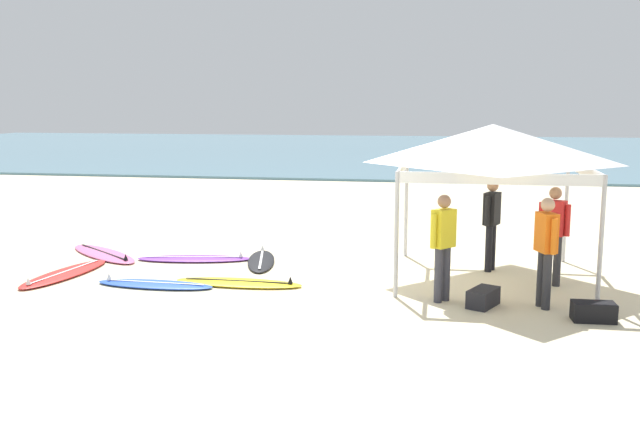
# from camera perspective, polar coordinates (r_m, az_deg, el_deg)

# --- Properties ---
(ground_plane) EXTENTS (80.00, 80.00, 0.00)m
(ground_plane) POSITION_cam_1_polar(r_m,az_deg,el_deg) (12.21, 1.68, -5.74)
(ground_plane) COLOR beige
(sea) EXTENTS (80.00, 36.00, 0.10)m
(sea) POSITION_cam_1_polar(r_m,az_deg,el_deg) (45.48, 7.75, 5.16)
(sea) COLOR #568499
(sea) RESTS_ON ground
(canopy_tent) EXTENTS (3.23, 3.23, 2.75)m
(canopy_tent) POSITION_cam_1_polar(r_m,az_deg,el_deg) (12.59, 13.95, 5.47)
(canopy_tent) COLOR #B7B7BC
(canopy_tent) RESTS_ON ground
(surfboard_purple) EXTENTS (2.34, 0.97, 0.19)m
(surfboard_purple) POSITION_cam_1_polar(r_m,az_deg,el_deg) (14.17, -10.22, -3.64)
(surfboard_purple) COLOR purple
(surfboard_purple) RESTS_ON ground
(surfboard_yellow) EXTENTS (2.26, 0.64, 0.19)m
(surfboard_yellow) POSITION_cam_1_polar(r_m,az_deg,el_deg) (12.20, -6.65, -5.65)
(surfboard_yellow) COLOR yellow
(surfboard_yellow) RESTS_ON ground
(surfboard_red) EXTENTS (0.94, 2.36, 0.19)m
(surfboard_red) POSITION_cam_1_polar(r_m,az_deg,el_deg) (13.57, -20.19, -4.64)
(surfboard_red) COLOR red
(surfboard_red) RESTS_ON ground
(surfboard_pink) EXTENTS (2.29, 1.98, 0.19)m
(surfboard_pink) POSITION_cam_1_polar(r_m,az_deg,el_deg) (15.06, -17.29, -3.16)
(surfboard_pink) COLOR pink
(surfboard_pink) RESTS_ON ground
(surfboard_black) EXTENTS (0.92, 1.99, 0.19)m
(surfboard_black) POSITION_cam_1_polar(r_m,az_deg,el_deg) (13.80, -4.84, -3.87)
(surfboard_black) COLOR black
(surfboard_black) RESTS_ON ground
(surfboard_blue) EXTENTS (2.10, 0.62, 0.19)m
(surfboard_blue) POSITION_cam_1_polar(r_m,az_deg,el_deg) (12.35, -13.40, -5.65)
(surfboard_blue) COLOR blue
(surfboard_blue) RESTS_ON ground
(person_black) EXTENTS (0.35, 0.51, 1.71)m
(person_black) POSITION_cam_1_polar(r_m,az_deg,el_deg) (13.29, 13.87, -0.42)
(person_black) COLOR black
(person_black) RESTS_ON ground
(person_orange) EXTENTS (0.33, 0.52, 1.71)m
(person_orange) POSITION_cam_1_polar(r_m,az_deg,el_deg) (11.11, 18.00, -2.45)
(person_orange) COLOR #2D2D33
(person_orange) RESTS_ON ground
(person_yellow) EXTENTS (0.40, 0.43, 1.71)m
(person_yellow) POSITION_cam_1_polar(r_m,az_deg,el_deg) (11.08, 10.05, -2.17)
(person_yellow) COLOR #383842
(person_yellow) RESTS_ON ground
(person_red) EXTENTS (0.49, 0.37, 1.71)m
(person_red) POSITION_cam_1_polar(r_m,az_deg,el_deg) (12.54, 18.58, -1.20)
(person_red) COLOR #2D2D33
(person_red) RESTS_ON ground
(gear_bag_near_tent) EXTENTS (0.61, 0.34, 0.28)m
(gear_bag_near_tent) POSITION_cam_1_polar(r_m,az_deg,el_deg) (10.88, 21.48, -7.49)
(gear_bag_near_tent) COLOR black
(gear_bag_near_tent) RESTS_ON ground
(gear_bag_by_pole) EXTENTS (0.55, 0.68, 0.28)m
(gear_bag_by_pole) POSITION_cam_1_polar(r_m,az_deg,el_deg) (11.13, 13.21, -6.72)
(gear_bag_by_pole) COLOR #232328
(gear_bag_by_pole) RESTS_ON ground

